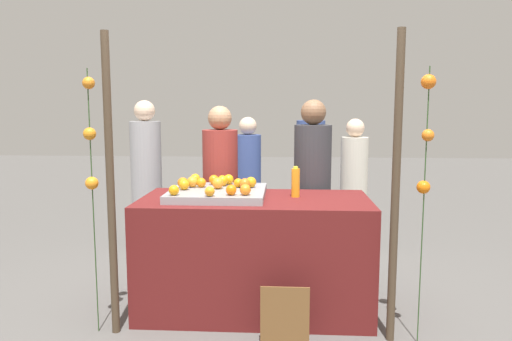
{
  "coord_description": "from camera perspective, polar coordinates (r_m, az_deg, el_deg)",
  "views": [
    {
      "loc": [
        0.24,
        -3.72,
        1.62
      ],
      "look_at": [
        0.0,
        0.15,
        1.11
      ],
      "focal_mm": 33.82,
      "sensor_mm": 36.0,
      "label": 1
    }
  ],
  "objects": [
    {
      "name": "ground_plane",
      "position": [
        4.07,
        -0.13,
        -15.97
      ],
      "size": [
        24.0,
        24.0,
        0.0
      ],
      "primitive_type": "plane",
      "color": "#565451"
    },
    {
      "name": "orange_15",
      "position": [
        3.59,
        -2.95,
        -2.31
      ],
      "size": [
        0.08,
        0.08,
        0.08
      ],
      "primitive_type": "sphere",
      "color": "orange",
      "rests_on": "orange_tray"
    },
    {
      "name": "orange_tray",
      "position": [
        3.86,
        -4.54,
        -2.68
      ],
      "size": [
        0.75,
        0.71,
        0.06
      ],
      "primitive_type": "cube",
      "color": "gray",
      "rests_on": "stall_counter"
    },
    {
      "name": "orange_10",
      "position": [
        3.96,
        -6.49,
        -1.43
      ],
      "size": [
        0.08,
        0.08,
        0.08
      ],
      "primitive_type": "sphere",
      "color": "orange",
      "rests_on": "orange_tray"
    },
    {
      "name": "orange_13",
      "position": [
        3.86,
        -8.49,
        -1.68
      ],
      "size": [
        0.08,
        0.08,
        0.08
      ],
      "primitive_type": "sphere",
      "color": "orange",
      "rests_on": "orange_tray"
    },
    {
      "name": "orange_5",
      "position": [
        4.09,
        -5.0,
        -1.1
      ],
      "size": [
        0.08,
        0.08,
        0.08
      ],
      "primitive_type": "sphere",
      "color": "orange",
      "rests_on": "orange_tray"
    },
    {
      "name": "crowd_person_1",
      "position": [
        5.47,
        11.47,
        -2.38
      ],
      "size": [
        0.3,
        0.3,
        1.5
      ],
      "color": "beige",
      "rests_on": "ground_plane"
    },
    {
      "name": "orange_14",
      "position": [
        3.56,
        -5.5,
        -2.47
      ],
      "size": [
        0.07,
        0.07,
        0.07
      ],
      "primitive_type": "sphere",
      "color": "orange",
      "rests_on": "orange_tray"
    },
    {
      "name": "garland_strand_right",
      "position": [
        3.35,
        19.51,
        4.0
      ],
      "size": [
        0.1,
        0.1,
        1.88
      ],
      "color": "#2D4C23",
      "rests_on": "ground_plane"
    },
    {
      "name": "orange_12",
      "position": [
        3.93,
        -0.59,
        -1.39
      ],
      "size": [
        0.09,
        0.09,
        0.09
      ],
      "primitive_type": "sphere",
      "color": "orange",
      "rests_on": "orange_tray"
    },
    {
      "name": "vendor_right",
      "position": [
        4.46,
        6.65,
        -3.32
      ],
      "size": [
        0.34,
        0.34,
        1.69
      ],
      "color": "#333338",
      "rests_on": "ground_plane"
    },
    {
      "name": "vendor_left",
      "position": [
        4.54,
        -4.21,
        -3.45
      ],
      "size": [
        0.33,
        0.33,
        1.63
      ],
      "color": "maroon",
      "rests_on": "ground_plane"
    },
    {
      "name": "orange_11",
      "position": [
        4.1,
        -3.26,
        -1.05
      ],
      "size": [
        0.08,
        0.08,
        0.08
      ],
      "primitive_type": "sphere",
      "color": "orange",
      "rests_on": "orange_tray"
    },
    {
      "name": "orange_4",
      "position": [
        3.95,
        -8.64,
        -1.44
      ],
      "size": [
        0.09,
        0.09,
        0.09
      ],
      "primitive_type": "sphere",
      "color": "orange",
      "rests_on": "orange_tray"
    },
    {
      "name": "chalkboard_sign",
      "position": [
        3.39,
        3.42,
        -17.06
      ],
      "size": [
        0.33,
        0.03,
        0.45
      ],
      "color": "brown",
      "rests_on": "ground_plane"
    },
    {
      "name": "garland_strand_left",
      "position": [
        3.53,
        -19.01,
        3.24
      ],
      "size": [
        0.1,
        0.09,
        1.88
      ],
      "color": "#2D4C23",
      "rests_on": "ground_plane"
    },
    {
      "name": "orange_9",
      "position": [
        3.63,
        -9.69,
        -2.32
      ],
      "size": [
        0.08,
        0.08,
        0.08
      ],
      "primitive_type": "sphere",
      "color": "orange",
      "rests_on": "orange_tray"
    },
    {
      "name": "orange_8",
      "position": [
        4.01,
        -3.98,
        -1.21
      ],
      "size": [
        0.09,
        0.09,
        0.09
      ],
      "primitive_type": "sphere",
      "color": "orange",
      "rests_on": "orange_tray"
    },
    {
      "name": "orange_3",
      "position": [
        3.59,
        -1.27,
        -2.29
      ],
      "size": [
        0.08,
        0.08,
        0.08
      ],
      "primitive_type": "sphere",
      "color": "orange",
      "rests_on": "orange_tray"
    },
    {
      "name": "orange_0",
      "position": [
        4.17,
        -7.19,
        -0.96
      ],
      "size": [
        0.08,
        0.08,
        0.08
      ],
      "primitive_type": "sphere",
      "color": "orange",
      "rests_on": "orange_tray"
    },
    {
      "name": "orange_2",
      "position": [
        3.87,
        -4.53,
        -1.52
      ],
      "size": [
        0.09,
        0.09,
        0.09
      ],
      "primitive_type": "sphere",
      "color": "orange",
      "rests_on": "orange_tray"
    },
    {
      "name": "orange_1",
      "position": [
        3.87,
        -1.34,
        -1.55
      ],
      "size": [
        0.08,
        0.08,
        0.08
      ],
      "primitive_type": "sphere",
      "color": "orange",
      "rests_on": "orange_tray"
    },
    {
      "name": "crowd_person_0",
      "position": [
        5.53,
        -12.81,
        -1.33
      ],
      "size": [
        0.34,
        0.34,
        1.7
      ],
      "color": "#99999E",
      "rests_on": "ground_plane"
    },
    {
      "name": "canopy_post_left",
      "position": [
        3.51,
        -16.82,
        -1.9
      ],
      "size": [
        0.06,
        0.06,
        2.13
      ],
      "primitive_type": "cylinder",
      "color": "#473828",
      "rests_on": "ground_plane"
    },
    {
      "name": "canopy_post_right",
      "position": [
        3.38,
        16.18,
        -2.24
      ],
      "size": [
        0.06,
        0.06,
        2.13
      ],
      "primitive_type": "cylinder",
      "color": "#473828",
      "rests_on": "ground_plane"
    },
    {
      "name": "orange_6",
      "position": [
        3.97,
        -7.54,
        -1.34
      ],
      "size": [
        0.09,
        0.09,
        0.09
      ],
      "primitive_type": "sphere",
      "color": "orange",
      "rests_on": "orange_tray"
    },
    {
      "name": "crowd_person_3",
      "position": [
        5.61,
        -0.96,
        -1.91
      ],
      "size": [
        0.3,
        0.3,
        1.51
      ],
      "color": "#384C8C",
      "rests_on": "ground_plane"
    },
    {
      "name": "juice_bottle",
      "position": [
        3.84,
        4.7,
        -1.42
      ],
      "size": [
        0.07,
        0.07,
        0.25
      ],
      "color": "orange",
      "rests_on": "stall_counter"
    },
    {
      "name": "crowd_person_2",
      "position": [
        5.82,
        6.42,
        -0.77
      ],
      "size": [
        0.34,
        0.34,
        1.69
      ],
      "color": "#384C8C",
      "rests_on": "ground_plane"
    },
    {
      "name": "orange_7",
      "position": [
        3.94,
        -2.12,
        -1.47
      ],
      "size": [
        0.07,
        0.07,
        0.07
      ],
      "primitive_type": "sphere",
      "color": "orange",
      "rests_on": "orange_tray"
    },
    {
      "name": "stall_counter",
      "position": [
        3.91,
        -0.14,
        -9.85
      ],
      "size": [
        1.8,
        0.87,
        0.91
      ],
      "primitive_type": "cube",
      "color": "#5B1919",
      "rests_on": "ground_plane"
    }
  ]
}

